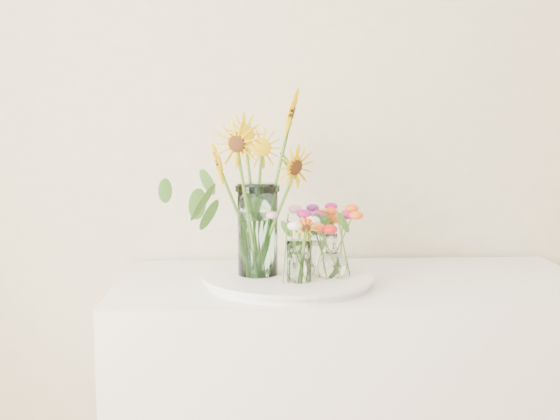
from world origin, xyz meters
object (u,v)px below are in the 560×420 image
object	(u,v)px
tray	(288,279)
small_vase_b	(332,256)
mason_jar	(258,230)
small_vase_c	(317,249)
small_vase_a	(299,262)

from	to	relation	value
tray	small_vase_b	world-z (taller)	small_vase_b
tray	mason_jar	distance (m)	0.17
small_vase_c	tray	bearing A→B (deg)	-130.82
small_vase_a	small_vase_b	world-z (taller)	small_vase_b
mason_jar	tray	bearing A→B (deg)	2.01
mason_jar	small_vase_c	xyz separation A→B (m)	(0.18, 0.11, -0.08)
tray	small_vase_b	bearing A→B (deg)	-18.75
mason_jar	small_vase_b	distance (m)	0.22
small_vase_b	small_vase_c	xyz separation A→B (m)	(-0.03, 0.15, -0.01)
small_vase_b	tray	bearing A→B (deg)	161.25
tray	small_vase_a	distance (m)	0.12
small_vase_a	small_vase_c	world-z (taller)	small_vase_a
small_vase_a	small_vase_b	xyz separation A→B (m)	(0.10, 0.05, 0.01)
small_vase_c	mason_jar	bearing A→B (deg)	-148.49
mason_jar	small_vase_a	size ratio (longest dim) A/B	2.26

